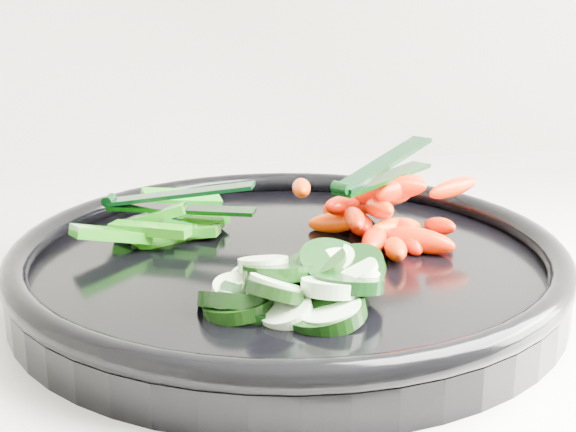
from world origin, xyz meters
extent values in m
cube|color=silver|center=(0.00, 1.70, 0.92)|extent=(2.02, 0.62, 0.03)
cylinder|color=black|center=(-0.07, 1.61, 0.94)|extent=(0.48, 0.48, 0.02)
torus|color=black|center=(-0.07, 1.61, 0.96)|extent=(0.49, 0.49, 0.02)
cylinder|color=black|center=(-0.07, 1.51, 0.96)|extent=(0.05, 0.05, 0.02)
cylinder|color=beige|center=(-0.08, 1.51, 0.96)|extent=(0.04, 0.04, 0.02)
cylinder|color=black|center=(-0.11, 1.53, 0.96)|extent=(0.05, 0.05, 0.03)
cylinder|color=beige|center=(-0.10, 1.53, 0.96)|extent=(0.04, 0.04, 0.02)
cylinder|color=black|center=(-0.10, 1.53, 0.96)|extent=(0.05, 0.05, 0.02)
cylinder|color=#C7E8BA|center=(-0.09, 1.54, 0.96)|extent=(0.04, 0.04, 0.02)
cylinder|color=black|center=(-0.06, 1.51, 0.96)|extent=(0.07, 0.07, 0.02)
cylinder|color=beige|center=(-0.06, 1.51, 0.96)|extent=(0.05, 0.05, 0.02)
cylinder|color=black|center=(-0.09, 1.56, 0.96)|extent=(0.07, 0.07, 0.03)
cylinder|color=beige|center=(-0.09, 1.57, 0.96)|extent=(0.05, 0.05, 0.02)
cylinder|color=black|center=(-0.11, 1.53, 0.96)|extent=(0.06, 0.06, 0.02)
cylinder|color=beige|center=(-0.11, 1.53, 0.96)|extent=(0.05, 0.05, 0.01)
cylinder|color=black|center=(-0.10, 1.54, 0.96)|extent=(0.05, 0.05, 0.02)
cylinder|color=#D9F5C4|center=(-0.10, 1.54, 0.96)|extent=(0.05, 0.05, 0.02)
cylinder|color=black|center=(-0.10, 1.54, 0.96)|extent=(0.04, 0.04, 0.02)
cylinder|color=beige|center=(-0.11, 1.54, 0.96)|extent=(0.03, 0.03, 0.02)
cylinder|color=black|center=(-0.04, 1.55, 0.97)|extent=(0.05, 0.05, 0.03)
cylinder|color=#D4F5C4|center=(-0.04, 1.54, 0.97)|extent=(0.04, 0.04, 0.02)
cylinder|color=black|center=(-0.08, 1.55, 0.97)|extent=(0.05, 0.05, 0.02)
cylinder|color=beige|center=(-0.09, 1.56, 0.97)|extent=(0.03, 0.03, 0.02)
cylinder|color=black|center=(-0.09, 1.52, 0.97)|extent=(0.05, 0.05, 0.03)
cylinder|color=#CBECBD|center=(-0.09, 1.53, 0.97)|extent=(0.04, 0.04, 0.02)
cylinder|color=black|center=(-0.05, 1.55, 0.97)|extent=(0.06, 0.06, 0.03)
cylinder|color=#C7E9BA|center=(-0.04, 1.55, 0.97)|extent=(0.04, 0.04, 0.02)
cylinder|color=black|center=(-0.06, 1.56, 0.97)|extent=(0.05, 0.05, 0.02)
cylinder|color=beige|center=(-0.05, 1.56, 0.97)|extent=(0.05, 0.05, 0.02)
cylinder|color=black|center=(-0.04, 1.53, 0.97)|extent=(0.05, 0.05, 0.02)
cylinder|color=#D0EBBC|center=(-0.06, 1.52, 0.97)|extent=(0.04, 0.04, 0.02)
ellipsoid|color=red|center=(0.02, 1.62, 0.96)|extent=(0.02, 0.05, 0.03)
ellipsoid|color=red|center=(0.00, 1.62, 0.96)|extent=(0.04, 0.06, 0.03)
ellipsoid|color=#FE1500|center=(0.03, 1.61, 0.96)|extent=(0.05, 0.05, 0.02)
ellipsoid|color=#EF2F00|center=(-0.02, 1.66, 0.96)|extent=(0.05, 0.04, 0.02)
ellipsoid|color=red|center=(0.05, 1.64, 0.96)|extent=(0.02, 0.04, 0.02)
ellipsoid|color=#FF1300|center=(0.00, 1.65, 0.96)|extent=(0.02, 0.05, 0.02)
ellipsoid|color=#EE0E00|center=(0.01, 1.60, 0.96)|extent=(0.02, 0.05, 0.02)
ellipsoid|color=#E73A00|center=(0.02, 1.64, 0.96)|extent=(0.06, 0.04, 0.03)
ellipsoid|color=#FF2800|center=(0.01, 1.70, 0.96)|extent=(0.03, 0.04, 0.02)
ellipsoid|color=#DB5500|center=(-0.01, 1.67, 0.96)|extent=(0.04, 0.05, 0.02)
ellipsoid|color=red|center=(-0.02, 1.62, 0.98)|extent=(0.02, 0.05, 0.02)
ellipsoid|color=#F60F00|center=(0.01, 1.69, 0.98)|extent=(0.03, 0.06, 0.03)
ellipsoid|color=#FF4C00|center=(0.01, 1.64, 0.98)|extent=(0.02, 0.05, 0.02)
ellipsoid|color=#FF1E00|center=(-0.02, 1.66, 0.98)|extent=(0.04, 0.04, 0.02)
ellipsoid|color=#F41C00|center=(0.03, 1.68, 0.98)|extent=(0.05, 0.05, 0.02)
ellipsoid|color=#FF2C00|center=(0.02, 1.65, 0.99)|extent=(0.05, 0.04, 0.03)
ellipsoid|color=#FF5A00|center=(-0.05, 1.66, 0.99)|extent=(0.02, 0.04, 0.02)
ellipsoid|color=#FE1C00|center=(0.02, 1.65, 0.99)|extent=(0.05, 0.04, 0.02)
ellipsoid|color=#FC3100|center=(0.06, 1.64, 0.99)|extent=(0.05, 0.03, 0.02)
cube|color=#0D740B|center=(-0.13, 1.68, 0.96)|extent=(0.02, 0.05, 0.02)
cube|color=#09650E|center=(-0.13, 1.68, 0.96)|extent=(0.03, 0.07, 0.03)
cube|color=#0A6F0F|center=(-0.12, 1.70, 0.96)|extent=(0.04, 0.05, 0.02)
cube|color=#09620E|center=(-0.13, 1.67, 0.96)|extent=(0.05, 0.03, 0.01)
cube|color=#166D0A|center=(-0.14, 1.67, 0.96)|extent=(0.07, 0.05, 0.02)
cube|color=#1B730A|center=(-0.16, 1.67, 0.97)|extent=(0.06, 0.03, 0.02)
cube|color=#216209|center=(-0.18, 1.64, 0.97)|extent=(0.06, 0.04, 0.02)
cube|color=#196A0A|center=(-0.16, 1.65, 0.97)|extent=(0.06, 0.04, 0.01)
cube|color=#10700A|center=(-0.13, 1.72, 0.97)|extent=(0.07, 0.04, 0.02)
cylinder|color=black|center=(-0.03, 1.61, 1.00)|extent=(0.01, 0.01, 0.01)
cube|color=black|center=(0.01, 1.65, 1.00)|extent=(0.09, 0.09, 0.00)
cube|color=black|center=(0.01, 1.65, 1.01)|extent=(0.09, 0.09, 0.02)
cylinder|color=black|center=(-0.19, 1.69, 0.98)|extent=(0.01, 0.01, 0.01)
cube|color=black|center=(-0.13, 1.67, 0.97)|extent=(0.11, 0.05, 0.00)
cube|color=black|center=(-0.13, 1.67, 0.99)|extent=(0.11, 0.05, 0.02)
camera|label=1|loc=(-0.15, 1.11, 1.14)|focal=50.00mm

